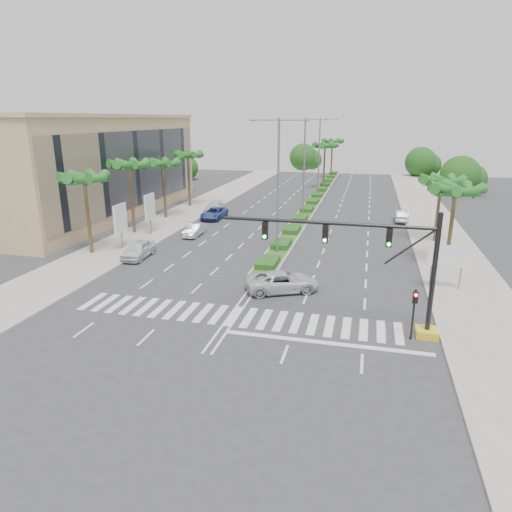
% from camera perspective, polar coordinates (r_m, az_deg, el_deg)
% --- Properties ---
extents(ground, '(160.00, 160.00, 0.00)m').
position_cam_1_polar(ground, '(28.99, -2.83, -7.51)').
color(ground, '#333335').
rests_on(ground, ground).
extents(footpath_right, '(6.00, 120.00, 0.15)m').
position_cam_1_polar(footpath_right, '(47.39, 22.51, 1.04)').
color(footpath_right, gray).
rests_on(footpath_right, ground).
extents(footpath_left, '(6.00, 120.00, 0.15)m').
position_cam_1_polar(footpath_left, '(52.09, -12.64, 3.28)').
color(footpath_left, gray).
rests_on(footpath_left, ground).
extents(median, '(2.20, 75.00, 0.20)m').
position_cam_1_polar(median, '(71.66, 7.58, 7.21)').
color(median, gray).
rests_on(median, ground).
extents(median_grass, '(1.80, 75.00, 0.04)m').
position_cam_1_polar(median_grass, '(71.64, 7.58, 7.30)').
color(median_grass, '#324F1B').
rests_on(median_grass, median).
extents(building, '(12.00, 36.00, 12.00)m').
position_cam_1_polar(building, '(61.63, -19.69, 10.37)').
color(building, tan).
rests_on(building, ground).
extents(signal_gantry, '(12.60, 1.20, 7.20)m').
position_cam_1_polar(signal_gantry, '(26.69, 16.52, -2.42)').
color(signal_gantry, gold).
rests_on(signal_gantry, ground).
extents(pedestrian_signal, '(0.28, 0.36, 3.00)m').
position_cam_1_polar(pedestrian_signal, '(26.66, 19.17, -5.95)').
color(pedestrian_signal, black).
rests_on(pedestrian_signal, ground).
extents(direction_sign, '(2.70, 0.11, 3.40)m').
position_cam_1_polar(direction_sign, '(35.06, 22.83, -0.22)').
color(direction_sign, slate).
rests_on(direction_sign, ground).
extents(billboard_near, '(0.18, 2.10, 4.35)m').
position_cam_1_polar(billboard_near, '(44.29, -16.60, 4.45)').
color(billboard_near, slate).
rests_on(billboard_near, ground).
extents(billboard_far, '(0.18, 2.10, 4.35)m').
position_cam_1_polar(billboard_far, '(49.45, -13.14, 5.95)').
color(billboard_far, slate).
rests_on(billboard_far, ground).
extents(palm_left_near, '(4.57, 4.68, 7.55)m').
position_cam_1_polar(palm_left_near, '(43.09, -20.68, 8.78)').
color(palm_left_near, brown).
rests_on(palm_left_near, ground).
extents(palm_left_mid, '(4.57, 4.68, 7.95)m').
position_cam_1_polar(palm_left_mid, '(49.81, -15.55, 10.65)').
color(palm_left_mid, brown).
rests_on(palm_left_mid, ground).
extents(palm_left_far, '(4.57, 4.68, 7.35)m').
position_cam_1_polar(palm_left_far, '(56.94, -11.56, 11.04)').
color(palm_left_far, brown).
rests_on(palm_left_far, ground).
extents(palm_left_end, '(4.57, 4.68, 7.75)m').
position_cam_1_polar(palm_left_end, '(64.21, -8.50, 12.16)').
color(palm_left_end, brown).
rests_on(palm_left_end, ground).
extents(palm_right_near, '(4.57, 4.68, 7.05)m').
position_cam_1_polar(palm_right_near, '(40.25, 23.65, 7.26)').
color(palm_right_near, brown).
rests_on(palm_right_near, ground).
extents(palm_right_far, '(4.57, 4.68, 6.75)m').
position_cam_1_polar(palm_right_far, '(48.12, 22.14, 8.44)').
color(palm_right_far, brown).
rests_on(palm_right_far, ground).
extents(palm_median_a, '(4.57, 4.68, 8.05)m').
position_cam_1_polar(palm_median_a, '(80.77, 8.62, 13.30)').
color(palm_median_a, brown).
rests_on(palm_median_a, ground).
extents(palm_median_b, '(4.57, 4.68, 8.05)m').
position_cam_1_polar(palm_median_b, '(95.69, 9.52, 13.79)').
color(palm_median_b, brown).
rests_on(palm_median_b, ground).
extents(streetlight_near, '(5.10, 0.25, 12.00)m').
position_cam_1_polar(streetlight_near, '(40.33, 2.80, 9.52)').
color(streetlight_near, slate).
rests_on(streetlight_near, ground).
extents(streetlight_mid, '(5.10, 0.25, 12.00)m').
position_cam_1_polar(streetlight_mid, '(56.03, 6.04, 11.51)').
color(streetlight_mid, slate).
rests_on(streetlight_mid, ground).
extents(streetlight_far, '(5.10, 0.25, 12.00)m').
position_cam_1_polar(streetlight_far, '(71.85, 7.88, 12.61)').
color(streetlight_far, slate).
rests_on(streetlight_far, ground).
extents(car_parked_a, '(2.08, 4.61, 1.54)m').
position_cam_1_polar(car_parked_a, '(41.81, -14.51, 0.80)').
color(car_parked_a, silver).
rests_on(car_parked_a, ground).
extents(car_parked_b, '(1.36, 3.90, 1.28)m').
position_cam_1_polar(car_parked_b, '(48.58, -7.70, 3.25)').
color(car_parked_b, silver).
rests_on(car_parked_b, ground).
extents(car_parked_c, '(2.36, 5.01, 1.39)m').
position_cam_1_polar(car_parked_c, '(56.66, -5.28, 5.34)').
color(car_parked_c, '#2F448F').
rests_on(car_parked_c, ground).
extents(car_parked_d, '(2.27, 4.98, 1.41)m').
position_cam_1_polar(car_parked_d, '(59.98, -5.24, 5.99)').
color(car_parked_d, silver).
rests_on(car_parked_d, ground).
extents(car_crossing, '(5.81, 4.40, 1.47)m').
position_cam_1_polar(car_crossing, '(32.73, 3.29, -3.21)').
color(car_crossing, silver).
rests_on(car_crossing, ground).
extents(car_right, '(1.52, 4.22, 1.39)m').
position_cam_1_polar(car_right, '(57.67, 17.74, 4.81)').
color(car_right, silver).
rests_on(car_right, ground).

